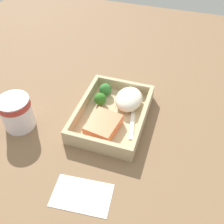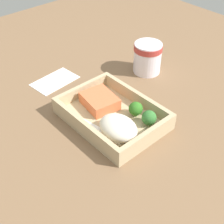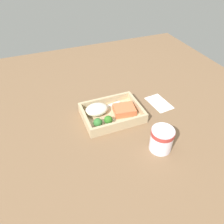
% 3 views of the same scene
% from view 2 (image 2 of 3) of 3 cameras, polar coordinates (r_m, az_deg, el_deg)
% --- Properties ---
extents(ground_plane, '(1.60, 1.60, 0.02)m').
position_cam_2_polar(ground_plane, '(0.81, -0.00, -2.03)').
color(ground_plane, brown).
extents(takeout_tray, '(0.25, 0.19, 0.01)m').
position_cam_2_polar(takeout_tray, '(0.79, -0.00, -1.16)').
color(takeout_tray, tan).
rests_on(takeout_tray, ground_plane).
extents(tray_rim, '(0.25, 0.19, 0.03)m').
position_cam_2_polar(tray_rim, '(0.78, -0.00, 0.11)').
color(tray_rim, tan).
rests_on(tray_rim, takeout_tray).
extents(salmon_fillet, '(0.10, 0.09, 0.03)m').
position_cam_2_polar(salmon_fillet, '(0.82, -2.28, 2.05)').
color(salmon_fillet, '#E67043').
rests_on(salmon_fillet, takeout_tray).
extents(mashed_potatoes, '(0.10, 0.08, 0.05)m').
position_cam_2_polar(mashed_potatoes, '(0.73, 1.15, -2.85)').
color(mashed_potatoes, silver).
rests_on(mashed_potatoes, takeout_tray).
extents(broccoli_floret_1, '(0.04, 0.04, 0.04)m').
position_cam_2_polar(broccoli_floret_1, '(0.78, 4.36, 0.58)').
color(broccoli_floret_1, '#7A9A54').
rests_on(broccoli_floret_1, takeout_tray).
extents(broccoli_floret_2, '(0.04, 0.04, 0.04)m').
position_cam_2_polar(broccoli_floret_2, '(0.76, 6.78, -1.07)').
color(broccoli_floret_2, '#739D58').
rests_on(broccoli_floret_2, takeout_tray).
extents(fork, '(0.16, 0.05, 0.00)m').
position_cam_2_polar(fork, '(0.75, -2.19, -3.30)').
color(fork, white).
rests_on(fork, takeout_tray).
extents(paper_cup, '(0.09, 0.09, 0.09)m').
position_cam_2_polar(paper_cup, '(0.97, 6.52, 10.09)').
color(paper_cup, white).
rests_on(paper_cup, ground_plane).
extents(receipt_slip, '(0.09, 0.14, 0.00)m').
position_cam_2_polar(receipt_slip, '(0.95, -10.40, 5.64)').
color(receipt_slip, white).
rests_on(receipt_slip, ground_plane).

